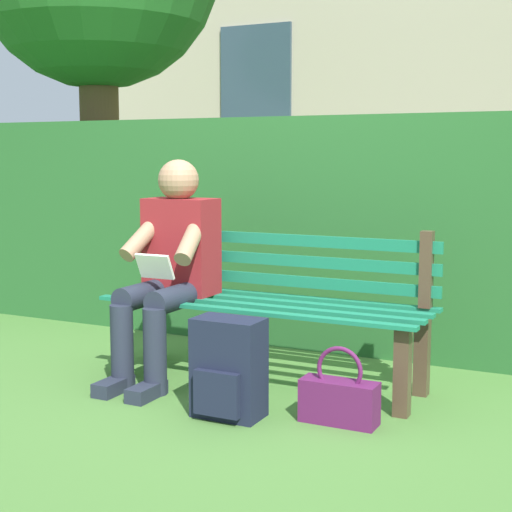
# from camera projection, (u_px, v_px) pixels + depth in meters

# --- Properties ---
(ground) EXTENTS (60.00, 60.00, 0.00)m
(ground) POSITION_uv_depth(u_px,v_px,m) (264.00, 384.00, 4.06)
(ground) COLOR #477533
(park_bench) EXTENTS (1.73, 0.51, 0.82)m
(park_bench) POSITION_uv_depth(u_px,v_px,m) (271.00, 301.00, 4.07)
(park_bench) COLOR #4C3828
(park_bench) RESTS_ON ground
(person_seated) EXTENTS (0.44, 0.73, 1.17)m
(person_seated) POSITION_uv_depth(u_px,v_px,m) (169.00, 264.00, 4.12)
(person_seated) COLOR maroon
(person_seated) RESTS_ON ground
(hedge_backdrop) EXTENTS (6.53, 0.80, 1.53)m
(hedge_backdrop) POSITION_uv_depth(u_px,v_px,m) (308.00, 224.00, 5.04)
(hedge_backdrop) COLOR #265B28
(hedge_backdrop) RESTS_ON ground
(backpack) EXTENTS (0.31, 0.26, 0.46)m
(backpack) POSITION_uv_depth(u_px,v_px,m) (228.00, 369.00, 3.53)
(backpack) COLOR #191E33
(backpack) RESTS_ON ground
(handbag) EXTENTS (0.35, 0.13, 0.35)m
(handbag) POSITION_uv_depth(u_px,v_px,m) (339.00, 399.00, 3.45)
(handbag) COLOR #59194C
(handbag) RESTS_ON ground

